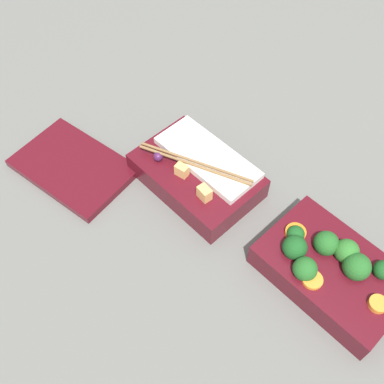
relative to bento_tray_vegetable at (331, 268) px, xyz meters
name	(u,v)px	position (x,y,z in m)	size (l,w,h in m)	color
ground_plane	(249,227)	(0.14, 0.02, -0.03)	(3.00, 3.00, 0.00)	slate
bento_tray_vegetable	(331,268)	(0.00, 0.00, 0.00)	(0.21, 0.14, 0.08)	#510F19
bento_tray_rice	(196,174)	(0.27, 0.02, 0.00)	(0.21, 0.14, 0.07)	#510F19
bento_lid	(73,167)	(0.45, 0.16, -0.02)	(0.21, 0.14, 0.01)	#510F19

